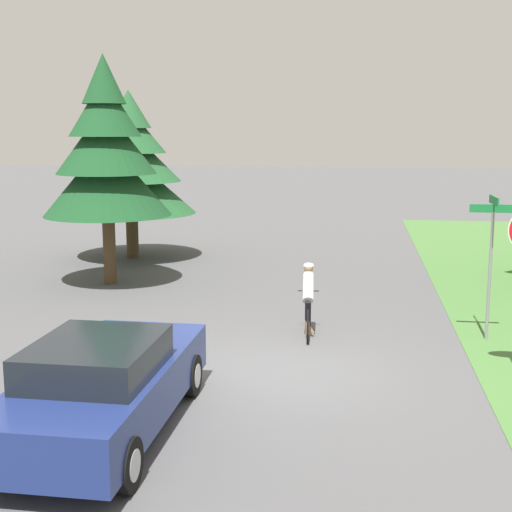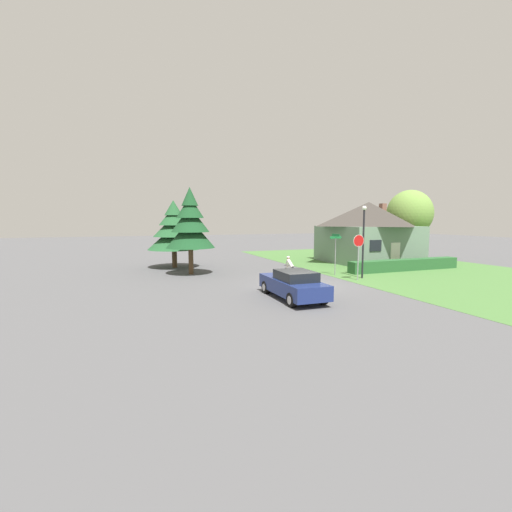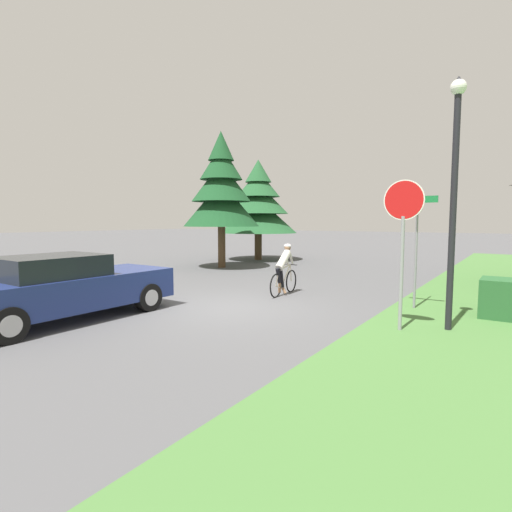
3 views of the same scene
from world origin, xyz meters
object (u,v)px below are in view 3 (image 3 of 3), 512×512
at_px(street_lamp, 455,178).
at_px(conifer_tall_near, 221,190).
at_px(conifer_tall_far, 258,205).
at_px(stop_sign, 403,224).
at_px(street_name_sign, 417,227).
at_px(sedan_left_lane, 64,288).
at_px(cyclist, 284,270).

bearing_deg(street_lamp, conifer_tall_near, 150.87).
xyz_separation_m(conifer_tall_near, conifer_tall_far, (-0.64, 3.97, -0.52)).
height_order(stop_sign, conifer_tall_far, conifer_tall_far).
height_order(stop_sign, street_name_sign, stop_sign).
distance_m(stop_sign, conifer_tall_near, 11.46).
relative_size(street_lamp, conifer_tall_far, 0.89).
xyz_separation_m(sedan_left_lane, cyclist, (2.41, 5.21, 0.01)).
bearing_deg(street_lamp, cyclist, 162.06).
bearing_deg(conifer_tall_far, conifer_tall_near, -80.80).
bearing_deg(stop_sign, street_lamp, -142.55).
height_order(sedan_left_lane, street_lamp, street_lamp).
bearing_deg(cyclist, sedan_left_lane, 151.47).
bearing_deg(stop_sign, conifer_tall_near, -31.26).
bearing_deg(conifer_tall_near, street_name_sign, -23.64).
distance_m(sedan_left_lane, stop_sign, 7.09).
bearing_deg(conifer_tall_far, cyclist, -52.31).
xyz_separation_m(stop_sign, street_lamp, (0.78, 0.55, 0.87)).
distance_m(street_name_sign, conifer_tall_far, 12.79).
relative_size(cyclist, conifer_tall_near, 0.28).
xyz_separation_m(street_name_sign, conifer_tall_near, (-9.27, 4.06, 1.53)).
relative_size(cyclist, street_lamp, 0.35).
bearing_deg(cyclist, stop_sign, -121.95).
xyz_separation_m(sedan_left_lane, stop_sign, (6.19, 3.19, 1.38)).
bearing_deg(cyclist, street_name_sign, -90.70).
bearing_deg(sedan_left_lane, cyclist, -24.11).
bearing_deg(sedan_left_lane, street_lamp, -61.12).
distance_m(sedan_left_lane, conifer_tall_far, 14.19).
relative_size(stop_sign, conifer_tall_far, 0.54).
height_order(cyclist, stop_sign, stop_sign).
bearing_deg(conifer_tall_near, stop_sign, -33.47).
height_order(conifer_tall_near, conifer_tall_far, conifer_tall_near).
bearing_deg(sedan_left_lane, stop_sign, -62.08).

